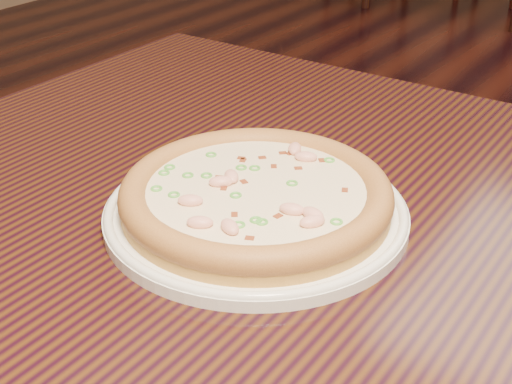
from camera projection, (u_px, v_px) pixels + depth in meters
The scene contains 3 objects.
hero_table at pixel (379, 314), 0.73m from camera, with size 1.20×0.80×0.75m.
plate at pixel (256, 211), 0.71m from camera, with size 0.30×0.30×0.02m.
pizza at pixel (256, 195), 0.70m from camera, with size 0.27×0.27×0.03m.
Camera 1 is at (0.21, -1.22, 1.12)m, focal length 50.00 mm.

